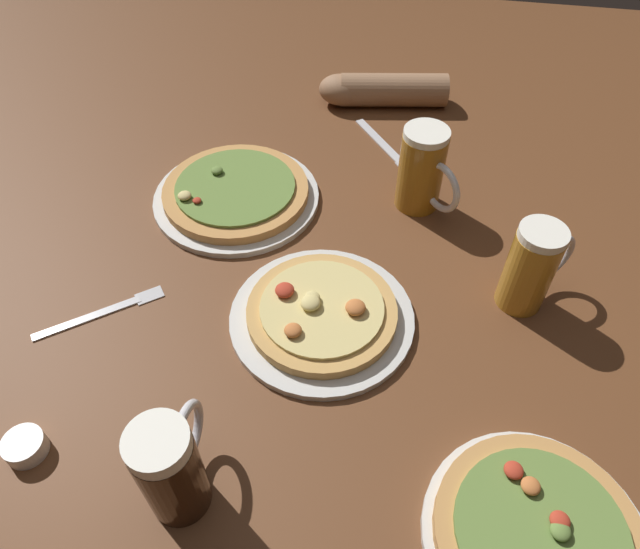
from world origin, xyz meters
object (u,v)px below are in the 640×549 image
Objects in this scene: beer_mug_pale at (423,170)px; ramekin_sauce at (25,446)px; pizza_plate_near at (322,314)px; beer_mug_dark at (532,267)px; fork_left at (103,312)px; beer_mug_amber at (172,467)px; pizza_plate_far at (236,193)px; knife_right at (386,147)px; pizza_plate_side at (538,536)px; diner_arm at (378,90)px.

beer_mug_pale is 0.76m from ramekin_sauce.
beer_mug_dark is at bearing 18.07° from pizza_plate_near.
pizza_plate_near is at bearing 7.88° from fork_left.
beer_mug_amber reaches higher than pizza_plate_near.
pizza_plate_near is 0.92× the size of pizza_plate_far.
beer_mug_dark reaches higher than knife_right.
ramekin_sauce is 0.24m from fork_left.
pizza_plate_far reaches higher than ramekin_sauce.
ramekin_sauce is (-0.13, -0.54, -0.00)m from pizza_plate_far.
knife_right is (0.18, 0.78, -0.08)m from beer_mug_amber.
knife_right is at bearing 124.54° from beer_mug_dark.
beer_mug_pale is at bearing 8.24° from pizza_plate_far.
beer_mug_pale is (-0.18, 0.59, 0.06)m from pizza_plate_side.
fork_left is at bearing -143.31° from beer_mug_pale.
diner_arm is at bearing 108.99° from beer_mug_pale.
diner_arm is at bearing 62.37° from fork_left.
diner_arm is at bearing 81.72° from beer_mug_amber.
pizza_plate_far is 0.56m from ramekin_sauce.
diner_arm reaches higher than pizza_plate_far.
ramekin_sauce is at bearing 175.52° from beer_mug_amber.
beer_mug_amber is (0.09, -0.56, 0.06)m from pizza_plate_far.
knife_right is (-0.08, 0.17, -0.08)m from beer_mug_pale.
beer_mug_dark reaches higher than pizza_plate_near.
knife_right is (-0.26, 0.37, -0.07)m from beer_mug_dark.
pizza_plate_far is 0.75m from pizza_plate_side.
beer_mug_pale reaches higher than pizza_plate_near.
beer_mug_dark reaches higher than pizza_plate_side.
pizza_plate_far is at bearing 66.28° from fork_left.
pizza_plate_far is at bearing 76.28° from ramekin_sauce.
beer_mug_pale is at bearing 67.45° from beer_mug_amber.
beer_mug_amber is (-0.43, -0.40, 0.00)m from beer_mug_dark.
pizza_plate_near is 0.33m from beer_mug_dark.
knife_right is 0.66× the size of diner_arm.
ramekin_sauce is 0.31× the size of fork_left.
knife_right is (0.40, 0.52, 0.00)m from fork_left.
pizza_plate_far is 2.02× the size of beer_mug_dark.
diner_arm reaches higher than pizza_plate_side.
pizza_plate_near is 0.45m from ramekin_sauce.
pizza_plate_side is at bearing 2.86° from beer_mug_amber.
pizza_plate_far is at bearing 129.47° from pizza_plate_near.
ramekin_sauce is (-0.22, 0.02, -0.07)m from beer_mug_amber.
beer_mug_pale is (0.25, 0.61, 0.00)m from beer_mug_amber.
pizza_plate_side is 1.68× the size of beer_mug_pale.
diner_arm reaches higher than pizza_plate_near.
beer_mug_pale is at bearing -65.42° from knife_right.
pizza_plate_far is 0.33m from fork_left.
beer_mug_dark is 0.89× the size of fork_left.
knife_right is at bearing 39.20° from pizza_plate_far.
pizza_plate_near is 0.99× the size of diner_arm.
fork_left is at bearing 90.47° from ramekin_sauce.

